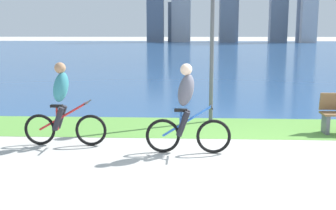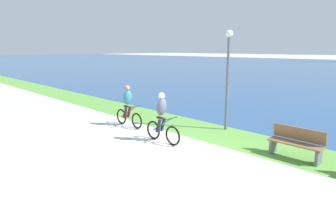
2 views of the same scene
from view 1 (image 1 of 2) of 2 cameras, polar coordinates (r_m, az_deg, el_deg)
ground_plane at (r=7.53m, az=12.46°, el=-7.83°), size 300.00×300.00×0.00m
grass_strip_bayside at (r=10.16m, az=9.92°, el=-3.06°), size 120.00×2.16×0.01m
bay_water_surface at (r=52.58m, az=4.25°, el=7.55°), size 300.00×83.25×0.00m
cyclist_lead at (r=7.82m, az=2.54°, el=-0.60°), size 1.61×0.52×1.69m
cyclist_trailing at (r=8.60m, az=-14.15°, el=0.06°), size 1.68×0.52×1.67m
lamppost_tall at (r=10.54m, az=6.05°, el=11.15°), size 0.28×0.28×3.79m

